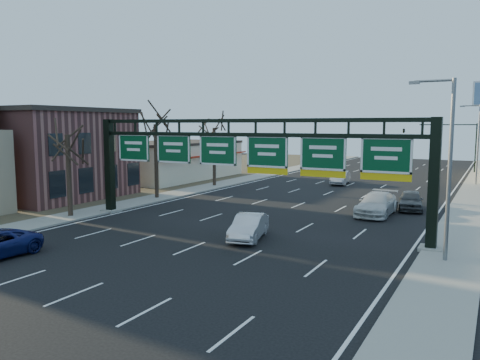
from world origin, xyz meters
The scene contains 18 objects.
ground centered at (0.00, 0.00, 0.00)m, with size 160.00×160.00×0.00m, color black.
sidewalk_left centered at (-12.80, 20.00, 0.06)m, with size 3.00×120.00×0.12m, color gray.
sidewalk_right centered at (12.80, 20.00, 0.06)m, with size 3.00×120.00×0.12m, color gray.
dirt_strip_left centered at (-25.00, 20.00, 0.03)m, with size 21.00×120.00×0.06m, color #473D2B.
lane_markings centered at (0.00, 20.00, 0.01)m, with size 21.60×120.00×0.01m, color white.
sign_gantry centered at (0.16, 8.00, 4.63)m, with size 24.60×1.20×7.20m.
brick_block centered at (-21.50, 11.00, 4.16)m, with size 10.40×12.40×8.30m.
cream_strip centered at (-21.48, 29.00, 2.36)m, with size 10.90×18.40×4.70m.
tree_gantry centered at (-12.80, 5.00, 7.11)m, with size 3.60×3.60×8.48m.
tree_mid centered at (-12.80, 15.00, 7.85)m, with size 3.60×3.60×9.24m.
tree_far centered at (-12.80, 25.00, 7.48)m, with size 3.60×3.60×8.86m.
streetlight_near centered at (12.47, 6.00, 5.08)m, with size 2.15×0.22×9.00m.
streetlight_far centered at (12.47, 40.00, 5.08)m, with size 2.15×0.22×9.00m.
traffic_signal_mast centered at (5.69, 55.00, 5.50)m, with size 10.16×0.54×7.00m.
car_silver_sedan centered at (1.84, 5.51, 0.74)m, with size 1.56×4.46×1.47m, color silver.
car_white_wagon centered at (6.81, 16.79, 0.84)m, with size 2.34×5.76×1.67m, color silver.
car_grey_far centered at (8.70, 20.30, 0.78)m, with size 1.84×4.57×1.56m, color #3F4244.
car_silver_distant centered at (-1.06, 33.44, 0.77)m, with size 1.62×4.65×1.53m, color #AAAAAF.
Camera 1 is at (14.61, -18.67, 6.79)m, focal length 35.00 mm.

